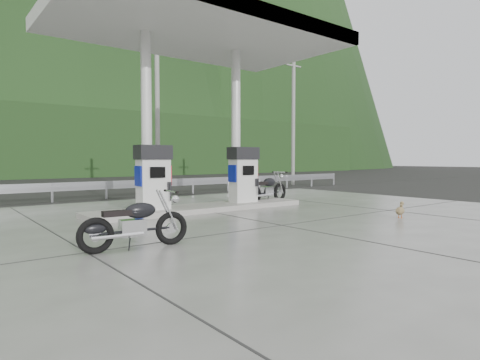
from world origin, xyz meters
TOP-DOWN VIEW (x-y plane):
  - ground at (0.00, 0.00)m, footprint 160.00×160.00m
  - forecourt_apron at (0.00, 0.00)m, footprint 18.00×14.00m
  - pump_island at (0.00, 2.50)m, footprint 7.00×1.40m
  - gas_pump_left at (-1.60, 2.50)m, footprint 0.95×0.55m
  - gas_pump_right at (1.60, 2.50)m, footprint 0.95×0.55m
  - canopy_column_left at (-1.60, 2.90)m, footprint 0.30×0.30m
  - canopy_column_right at (1.60, 2.90)m, footprint 0.30×0.30m
  - canopy_roof at (0.00, 2.50)m, footprint 8.50×5.00m
  - guardrail at (0.00, 8.00)m, footprint 26.00×0.16m
  - road at (0.00, 11.50)m, footprint 60.00×7.00m
  - utility_pole_b at (2.00, 9.50)m, footprint 0.22×0.22m
  - utility_pole_c at (11.00, 9.50)m, footprint 0.22×0.22m
  - tree_band at (0.00, 30.00)m, footprint 80.00×6.00m
  - motorcycle_left at (-3.74, -1.22)m, footprint 1.87×0.72m
  - motorcycle_right at (2.99, 2.85)m, footprint 2.12×1.02m
  - duck at (3.29, -2.07)m, footprint 0.53×0.29m

SIDE VIEW (x-z plane):
  - ground at x=0.00m, z-range 0.00..0.00m
  - road at x=0.00m, z-range 0.00..0.01m
  - forecourt_apron at x=0.00m, z-range 0.00..0.02m
  - pump_island at x=0.00m, z-range 0.02..0.17m
  - duck at x=3.29m, z-range 0.02..0.39m
  - motorcycle_left at x=-3.74m, z-range 0.02..0.89m
  - motorcycle_right at x=2.99m, z-range 0.02..0.98m
  - guardrail at x=0.00m, z-range 0.00..1.42m
  - gas_pump_left at x=-1.60m, z-range 0.17..1.97m
  - gas_pump_right at x=1.60m, z-range 0.17..1.97m
  - canopy_column_left at x=-1.60m, z-range 0.17..5.17m
  - canopy_column_right at x=1.60m, z-range 0.17..5.17m
  - tree_band at x=0.00m, z-range 0.00..6.00m
  - utility_pole_b at x=2.00m, z-range 0.00..8.00m
  - utility_pole_c at x=11.00m, z-range 0.00..8.00m
  - canopy_roof at x=0.00m, z-range 5.17..5.57m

